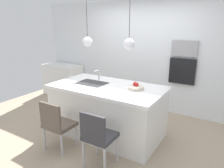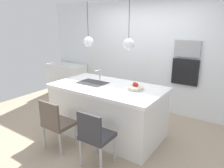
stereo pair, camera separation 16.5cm
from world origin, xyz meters
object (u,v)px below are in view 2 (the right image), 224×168
object	(u,v)px
microwave	(187,49)
fruit_bowl	(136,87)
chair_middle	(95,135)
chair_near	(56,122)
oven	(185,72)

from	to	relation	value
microwave	fruit_bowl	bearing A→B (deg)	-105.39
fruit_bowl	chair_middle	size ratio (longest dim) A/B	0.30
chair_near	fruit_bowl	bearing A→B (deg)	47.29
oven	chair_near	distance (m)	2.88
microwave	chair_near	distance (m)	3.01
fruit_bowl	microwave	distance (m)	1.64
fruit_bowl	microwave	bearing A→B (deg)	74.61
oven	fruit_bowl	bearing A→B (deg)	-105.39
microwave	chair_middle	size ratio (longest dim) A/B	0.61
microwave	oven	size ratio (longest dim) A/B	0.96
microwave	oven	xyz separation A→B (m)	(-0.00, 0.00, -0.50)
oven	chair_near	size ratio (longest dim) A/B	0.65
microwave	chair_middle	bearing A→B (deg)	-101.75
oven	chair_middle	xyz separation A→B (m)	(-0.52, -2.49, -0.52)
microwave	oven	bearing A→B (deg)	180.00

